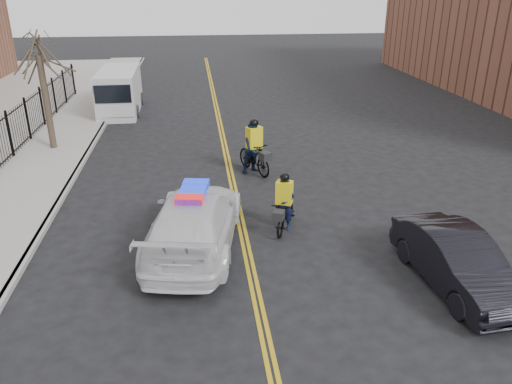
{
  "coord_description": "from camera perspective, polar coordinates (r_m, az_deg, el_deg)",
  "views": [
    {
      "loc": [
        -1.25,
        -12.19,
        7.03
      ],
      "look_at": [
        0.4,
        1.14,
        1.3
      ],
      "focal_mm": 35.0,
      "sensor_mm": 36.0,
      "label": 1
    }
  ],
  "objects": [
    {
      "name": "center_line_right",
      "position": [
        21.42,
        -3.11,
        3.91
      ],
      "size": [
        0.1,
        60.0,
        0.01
      ],
      "primitive_type": "cube",
      "color": "gold",
      "rests_on": "ground"
    },
    {
      "name": "iron_fence",
      "position": [
        22.46,
        -27.04,
        4.96
      ],
      "size": [
        0.12,
        28.0,
        2.0
      ],
      "primitive_type": null,
      "color": "black",
      "rests_on": "ground"
    },
    {
      "name": "sidewalk",
      "position": [
        22.25,
        -23.0,
        2.99
      ],
      "size": [
        3.0,
        60.0,
        0.15
      ],
      "primitive_type": "cube",
      "color": "gray",
      "rests_on": "ground"
    },
    {
      "name": "center_line_left",
      "position": [
        21.41,
        -3.54,
        3.9
      ],
      "size": [
        0.1,
        60.0,
        0.01
      ],
      "primitive_type": "cube",
      "color": "gold",
      "rests_on": "ground"
    },
    {
      "name": "police_cruiser",
      "position": [
        14.04,
        -7.05,
        -3.3
      ],
      "size": [
        3.24,
        5.97,
        1.8
      ],
      "rotation": [
        0.0,
        0.0,
        2.97
      ],
      "color": "silver",
      "rests_on": "ground"
    },
    {
      "name": "cyclist_near",
      "position": [
        15.06,
        3.2,
        -2.07
      ],
      "size": [
        1.34,
        1.96,
        1.83
      ],
      "rotation": [
        0.0,
        0.0,
        -0.41
      ],
      "color": "black",
      "rests_on": "ground"
    },
    {
      "name": "dark_sedan",
      "position": [
        13.25,
        21.99,
        -7.3
      ],
      "size": [
        1.86,
        4.37,
        1.4
      ],
      "primitive_type": "imported",
      "rotation": [
        0.0,
        0.0,
        0.09
      ],
      "color": "black",
      "rests_on": "ground"
    },
    {
      "name": "cargo_van",
      "position": [
        29.92,
        -15.35,
        10.96
      ],
      "size": [
        2.28,
        5.69,
        2.37
      ],
      "rotation": [
        0.0,
        0.0,
        0.02
      ],
      "color": "silver",
      "rests_on": "ground"
    },
    {
      "name": "ground",
      "position": [
        14.13,
        -1.05,
        -6.75
      ],
      "size": [
        120.0,
        120.0,
        0.0
      ],
      "primitive_type": "plane",
      "color": "black",
      "rests_on": "ground"
    },
    {
      "name": "street_tree",
      "position": [
        23.35,
        -23.34,
        12.66
      ],
      "size": [
        3.2,
        3.2,
        4.8
      ],
      "color": "#35281F",
      "rests_on": "sidewalk"
    },
    {
      "name": "curb",
      "position": [
        21.88,
        -19.23,
        3.23
      ],
      "size": [
        0.2,
        60.0,
        0.15
      ],
      "primitive_type": "cube",
      "color": "gray",
      "rests_on": "ground"
    },
    {
      "name": "cyclist_far",
      "position": [
        19.47,
        -0.2,
        4.61
      ],
      "size": [
        1.48,
        2.2,
        2.18
      ],
      "rotation": [
        0.0,
        0.0,
        0.45
      ],
      "color": "black",
      "rests_on": "ground"
    }
  ]
}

